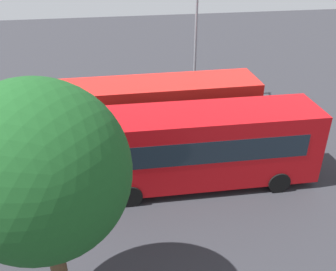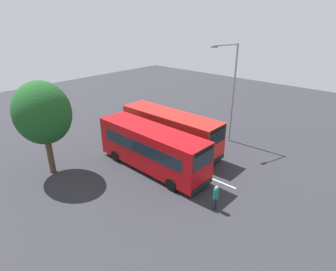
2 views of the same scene
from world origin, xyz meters
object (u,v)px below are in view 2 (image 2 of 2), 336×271
Objects in this scene: bus_far_left at (152,148)px; pedestrian at (216,196)px; bus_center_left at (170,130)px; street_lamp at (232,88)px; depot_tree at (42,113)px.

bus_far_left is 6.53m from pedestrian.
street_lamp reaches higher than bus_center_left.
bus_center_left is (-1.28, 3.59, 0.00)m from bus_far_left.
bus_center_left is at bearing 1.60° from pedestrian.
bus_far_left is 1.38× the size of depot_tree.
bus_center_left is at bearing 65.49° from depot_tree.
depot_tree is at bearing -133.74° from bus_far_left.
depot_tree is (-7.01, -13.94, -0.38)m from street_lamp.
pedestrian is at bearing 20.83° from depot_tree.
bus_center_left is at bearing -12.57° from street_lamp.
street_lamp reaches higher than pedestrian.
bus_far_left is at bearing -70.32° from bus_center_left.
depot_tree reaches higher than bus_center_left.
bus_far_left is at bearing 23.71° from pedestrian.
depot_tree is (-5.40, -5.44, 2.92)m from bus_far_left.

